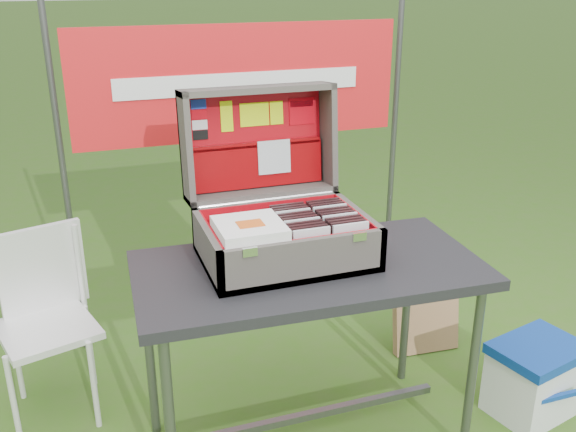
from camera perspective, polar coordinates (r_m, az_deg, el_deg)
name	(u,v)px	position (r m, az deg, el deg)	size (l,w,h in m)	color
table	(308,357)	(2.56, 1.77, -12.44)	(1.27, 0.64, 0.80)	black
table_top	(309,270)	(2.37, 1.87, -4.80)	(1.27, 0.64, 0.04)	black
table_leg_fr	(473,370)	(2.62, 16.09, -13.02)	(0.04, 0.04, 0.76)	#59595B
table_leg_bl	(150,354)	(2.67, -12.20, -11.86)	(0.04, 0.04, 0.76)	#59595B
table_leg_br	(406,307)	(2.98, 10.49, -7.95)	(0.04, 0.04, 0.76)	#59595B
table_brace	(307,416)	(2.72, 1.70, -17.32)	(1.12, 0.03, 0.03)	#59595B
suitcase	(280,180)	(2.35, -0.73, 3.24)	(0.61, 0.60, 0.59)	#605850
suitcase_base_bottom	(285,257)	(2.40, -0.24, -3.62)	(0.61, 0.44, 0.02)	#605850
suitcase_base_wall_front	(305,262)	(2.19, 1.50, -4.10)	(0.61, 0.02, 0.16)	#605850
suitcase_base_wall_back	(269,220)	(2.55, -1.74, -0.36)	(0.61, 0.02, 0.16)	#605850
suitcase_base_wall_left	(207,250)	(2.30, -7.18, -3.02)	(0.02, 0.44, 0.16)	#605850
suitcase_base_wall_right	(358,229)	(2.47, 6.20, -1.20)	(0.02, 0.44, 0.16)	#605850
suitcase_liner_floor	(285,253)	(2.39, -0.24, -3.30)	(0.56, 0.39, 0.01)	red
suitcase_latch_left	(250,252)	(2.10, -3.40, -3.21)	(0.05, 0.01, 0.03)	silver
suitcase_latch_right	(359,237)	(2.22, 6.37, -1.83)	(0.05, 0.01, 0.03)	silver
suitcase_hinge	(267,200)	(2.53, -1.84, 1.46)	(0.02, 0.02, 0.55)	silver
suitcase_lid_back	(254,140)	(2.63, -3.02, 6.80)	(0.61, 0.44, 0.02)	#605850
suitcase_lid_rim_far	(257,89)	(2.54, -2.79, 11.18)	(0.61, 0.02, 0.16)	#605850
suitcase_lid_rim_near	(261,192)	(2.60, -2.38, 2.12)	(0.61, 0.02, 0.16)	#605850
suitcase_lid_rim_left	(186,148)	(2.50, -9.07, 5.96)	(0.02, 0.44, 0.16)	#605850
suitcase_lid_rim_right	(327,136)	(2.66, 3.52, 7.10)	(0.02, 0.44, 0.16)	#605850
suitcase_lid_liner	(255,140)	(2.62, -2.93, 6.76)	(0.56, 0.38, 0.01)	red
suitcase_liner_wall_front	(303,257)	(2.20, 1.36, -3.66)	(0.56, 0.01, 0.14)	red
suitcase_liner_wall_back	(270,219)	(2.53, -1.64, -0.22)	(0.56, 0.01, 0.14)	red
suitcase_liner_wall_left	(211,246)	(2.30, -6.83, -2.70)	(0.01, 0.39, 0.14)	red
suitcase_liner_wall_right	(354,227)	(2.46, 5.90, -0.99)	(0.01, 0.39, 0.14)	red
suitcase_lid_pocket	(258,166)	(2.61, -2.71, 4.50)	(0.54, 0.17, 0.03)	#810307
suitcase_pocket_edge	(257,145)	(2.59, -2.76, 6.36)	(0.53, 0.02, 0.02)	#810307
suitcase_pocket_cd	(274,157)	(2.61, -1.25, 5.27)	(0.14, 0.14, 0.01)	silver
lid_sticker_cc_a	(198,104)	(2.54, -7.97, 9.81)	(0.06, 0.04, 0.00)	#1933B2
lid_sticker_cc_b	(199,115)	(2.54, -7.91, 8.92)	(0.06, 0.04, 0.00)	#C9010E
lid_sticker_cc_c	(200,125)	(2.55, -7.84, 8.03)	(0.06, 0.04, 0.00)	white
lid_sticker_cc_d	(201,135)	(2.55, -7.78, 7.14)	(0.06, 0.04, 0.00)	black
lid_card_neon_tall	(227,116)	(2.57, -5.48, 8.80)	(0.05, 0.12, 0.00)	#CBEA09
lid_card_neon_main	(255,114)	(2.60, -3.00, 9.00)	(0.12, 0.09, 0.00)	#CBEA09
lid_card_neon_small	(277,113)	(2.62, -1.03, 9.15)	(0.05, 0.09, 0.00)	#CBEA09
lid_sticker_band	(302,111)	(2.66, 1.24, 9.31)	(0.11, 0.11, 0.00)	#C9010E
lid_sticker_band_bar	(302,104)	(2.65, 1.22, 9.96)	(0.10, 0.02, 0.00)	black
cd_left_0	(311,249)	(2.22, 2.09, -2.98)	(0.14, 0.01, 0.15)	silver
cd_left_1	(309,247)	(2.24, 1.87, -2.75)	(0.14, 0.01, 0.15)	black
cd_left_2	(307,244)	(2.27, 1.66, -2.52)	(0.14, 0.01, 0.15)	black
cd_left_3	(304,242)	(2.29, 1.45, -2.29)	(0.14, 0.01, 0.15)	black
cd_left_4	(302,239)	(2.31, 1.24, -2.06)	(0.14, 0.01, 0.15)	silver
cd_left_5	(300,237)	(2.33, 1.03, -1.84)	(0.14, 0.01, 0.15)	black
cd_left_6	(297,234)	(2.35, 0.83, -1.63)	(0.14, 0.01, 0.15)	black
cd_left_7	(295,232)	(2.37, 0.64, -1.41)	(0.14, 0.01, 0.15)	black
cd_left_8	(293,229)	(2.39, 0.44, -1.20)	(0.14, 0.01, 0.15)	silver
cd_left_9	(291,227)	(2.41, 0.25, -1.00)	(0.14, 0.01, 0.15)	black
cd_left_10	(289,225)	(2.43, 0.07, -0.80)	(0.14, 0.01, 0.15)	black
cd_left_11	(287,223)	(2.45, -0.12, -0.60)	(0.14, 0.01, 0.15)	black
cd_right_0	(350,244)	(2.28, 5.55, -2.48)	(0.14, 0.01, 0.15)	silver
cd_right_1	(347,241)	(2.30, 5.31, -2.25)	(0.14, 0.01, 0.15)	black
cd_right_2	(345,239)	(2.32, 5.06, -2.03)	(0.14, 0.01, 0.15)	black
cd_right_3	(342,236)	(2.34, 4.83, -1.81)	(0.14, 0.01, 0.15)	black
cd_right_4	(339,234)	(2.36, 4.60, -1.59)	(0.14, 0.01, 0.15)	silver
cd_right_5	(337,232)	(2.38, 4.37, -1.38)	(0.14, 0.01, 0.15)	black
cd_right_6	(334,229)	(2.40, 4.14, -1.18)	(0.14, 0.01, 0.15)	black
cd_right_7	(332,227)	(2.42, 3.92, -0.97)	(0.14, 0.01, 0.15)	black
cd_right_8	(329,225)	(2.44, 3.70, -0.77)	(0.14, 0.01, 0.15)	silver
cd_right_9	(327,222)	(2.46, 3.49, -0.57)	(0.14, 0.01, 0.15)	black
cd_right_10	(325,220)	(2.48, 3.28, -0.38)	(0.14, 0.01, 0.15)	black
cd_right_11	(322,218)	(2.50, 3.07, -0.19)	(0.14, 0.01, 0.15)	black
songbook_0	(250,232)	(2.22, -3.43, -1.41)	(0.23, 0.23, 0.01)	white
songbook_1	(250,230)	(2.22, -3.43, -1.29)	(0.23, 0.23, 0.01)	white
songbook_2	(250,229)	(2.22, -3.43, -1.17)	(0.23, 0.23, 0.01)	white
songbook_3	(250,228)	(2.21, -3.44, -1.05)	(0.23, 0.23, 0.01)	white
songbook_4	(250,226)	(2.21, -3.44, -0.93)	(0.23, 0.23, 0.01)	white
songbook_5	(250,225)	(2.21, -3.44, -0.81)	(0.23, 0.23, 0.01)	white
songbook_6	(249,224)	(2.21, -3.44, -0.69)	(0.23, 0.23, 0.01)	white
songbook_graphic	(250,224)	(2.20, -3.37, -0.68)	(0.09, 0.07, 0.00)	#D85919
cooler	(535,378)	(3.04, 21.07, -13.31)	(0.37, 0.29, 0.33)	white
cooler_body	(534,383)	(3.05, 21.01, -13.65)	(0.36, 0.27, 0.29)	white
cooler_lid	(539,350)	(2.96, 21.43, -11.02)	(0.37, 0.29, 0.04)	navy
cooler_handle	(560,396)	(2.94, 23.00, -14.54)	(0.22, 0.02, 0.02)	navy
chair	(48,332)	(2.89, -20.56, -9.60)	(0.36, 0.40, 0.80)	silver
chair_seat	(48,330)	(2.88, -20.58, -9.45)	(0.36, 0.36, 0.03)	silver
chair_backrest	(41,269)	(2.95, -21.07, -4.42)	(0.36, 0.03, 0.38)	silver
chair_leg_fl	(13,400)	(2.87, -23.23, -14.84)	(0.02, 0.02, 0.41)	silver
chair_leg_fr	(94,385)	(2.85, -16.87, -14.18)	(0.02, 0.02, 0.41)	silver
chair_leg_bl	(17,359)	(3.13, -22.96, -11.60)	(0.02, 0.02, 0.41)	silver
chair_leg_br	(90,346)	(3.11, -17.20, -10.98)	(0.02, 0.02, 0.41)	silver
chair_upright_left	(3,276)	(2.97, -24.03, -4.91)	(0.02, 0.02, 0.38)	silver
chair_upright_right	(79,266)	(2.95, -18.05, -4.23)	(0.02, 0.02, 0.38)	silver
cardboard_box	(426,318)	(3.32, 12.14, -8.83)	(0.34, 0.05, 0.35)	#A57E55
banner_post_left	(66,190)	(3.16, -19.15, 2.23)	(0.03, 0.03, 1.70)	#59595B
banner_post_right	(392,157)	(3.56, 9.27, 5.22)	(0.03, 0.03, 1.70)	#59595B
banner	(240,83)	(3.14, -4.27, 11.74)	(1.60, 0.01, 0.55)	red
banner_text	(241,83)	(3.13, -4.21, 11.70)	(1.20, 0.00, 0.10)	white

